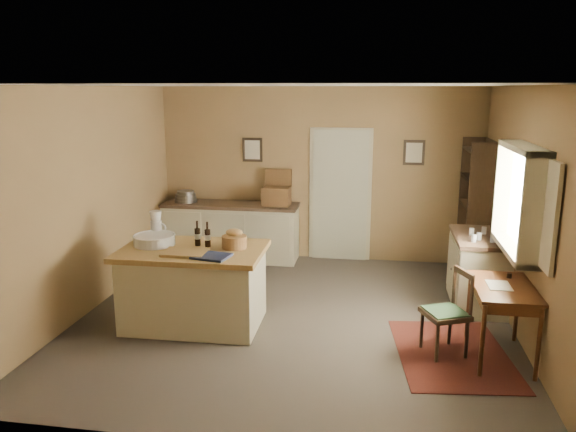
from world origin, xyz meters
name	(u,v)px	position (x,y,z in m)	size (l,w,h in m)	color
ground	(294,317)	(0.00, 0.00, 0.00)	(5.00, 5.00, 0.00)	#52473E
wall_back	(318,174)	(0.00, 2.50, 1.35)	(5.00, 0.10, 2.70)	olive
wall_front	(241,278)	(0.00, -2.50, 1.35)	(5.00, 0.10, 2.70)	olive
wall_left	(90,200)	(-2.50, 0.00, 1.35)	(0.10, 5.00, 2.70)	olive
wall_right	(525,215)	(2.50, 0.00, 1.35)	(0.10, 5.00, 2.70)	olive
ceiling	(295,85)	(0.00, 0.00, 2.70)	(5.00, 5.00, 0.00)	silver
door	(340,194)	(0.35, 2.47, 1.05)	(0.97, 0.06, 2.11)	#BCBCA1
framed_prints	(331,151)	(0.20, 2.48, 1.72)	(2.82, 0.02, 0.38)	black
window	(524,200)	(2.42, -0.20, 1.55)	(0.25, 1.99, 1.12)	#C1BD97
work_island	(193,284)	(-1.11, -0.36, 0.48)	(1.63, 1.08, 1.20)	#C1BD97
sideboard	(232,229)	(-1.34, 2.20, 0.48)	(2.14, 0.61, 1.18)	#C1BD97
rug	(452,353)	(1.75, -0.67, 0.00)	(1.10, 1.60, 0.01)	#491910
writing_desk	(503,295)	(2.20, -0.67, 0.67)	(0.58, 0.95, 0.82)	#3D1F0E
desk_chair	(445,314)	(1.65, -0.67, 0.43)	(0.40, 0.40, 0.86)	black
right_cabinet	(478,270)	(2.20, 0.79, 0.46)	(0.62, 1.12, 0.99)	#C1BD97
shelving_unit	(478,209)	(2.35, 2.00, 0.98)	(0.34, 0.89, 1.97)	black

